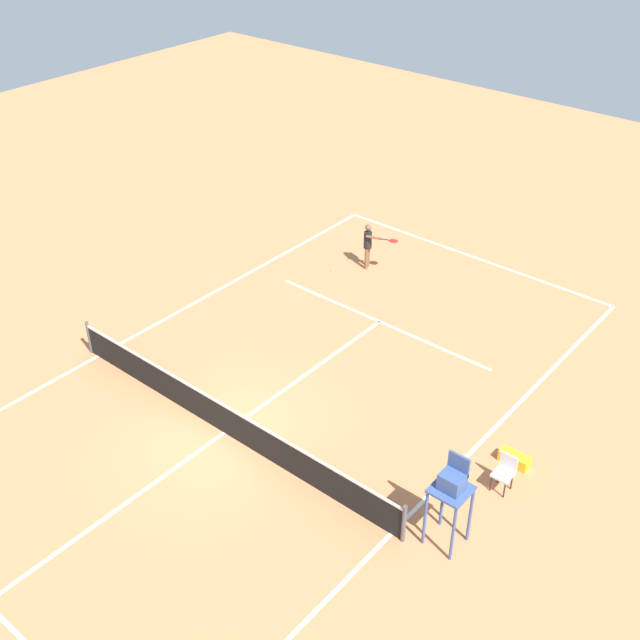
# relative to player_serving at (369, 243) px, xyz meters

# --- Properties ---
(ground_plane) EXTENTS (60.00, 60.00, 0.00)m
(ground_plane) POSITION_rel_player_serving_xyz_m (-2.34, 9.29, -0.98)
(ground_plane) COLOR #D37A4C
(court_lines) EXTENTS (10.65, 24.73, 0.01)m
(court_lines) POSITION_rel_player_serving_xyz_m (-2.34, 9.29, -0.98)
(court_lines) COLOR white
(court_lines) RESTS_ON ground
(tennis_net) EXTENTS (11.25, 0.10, 1.07)m
(tennis_net) POSITION_rel_player_serving_xyz_m (-2.34, 9.29, -0.48)
(tennis_net) COLOR #4C4C51
(tennis_net) RESTS_ON ground
(player_serving) EXTENTS (1.30, 0.53, 1.65)m
(player_serving) POSITION_rel_player_serving_xyz_m (0.00, 0.00, 0.00)
(player_serving) COLOR brown
(player_serving) RESTS_ON ground
(tennis_ball) EXTENTS (0.07, 0.07, 0.07)m
(tennis_ball) POSITION_rel_player_serving_xyz_m (0.82, 0.94, -0.95)
(tennis_ball) COLOR #CCE033
(tennis_ball) RESTS_ON ground
(umpire_chair) EXTENTS (0.80, 0.80, 2.41)m
(umpire_chair) POSITION_rel_player_serving_xyz_m (-8.64, 8.69, 0.63)
(umpire_chair) COLOR #38518C
(umpire_chair) RESTS_ON ground
(courtside_chair_mid) EXTENTS (0.44, 0.46, 0.95)m
(courtside_chair_mid) POSITION_rel_player_serving_xyz_m (-8.81, 6.45, -0.45)
(courtside_chair_mid) COLOR #262626
(courtside_chair_mid) RESTS_ON ground
(equipment_bag) EXTENTS (0.76, 0.32, 0.30)m
(equipment_bag) POSITION_rel_player_serving_xyz_m (-8.63, 5.53, -0.83)
(equipment_bag) COLOR yellow
(equipment_bag) RESTS_ON ground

